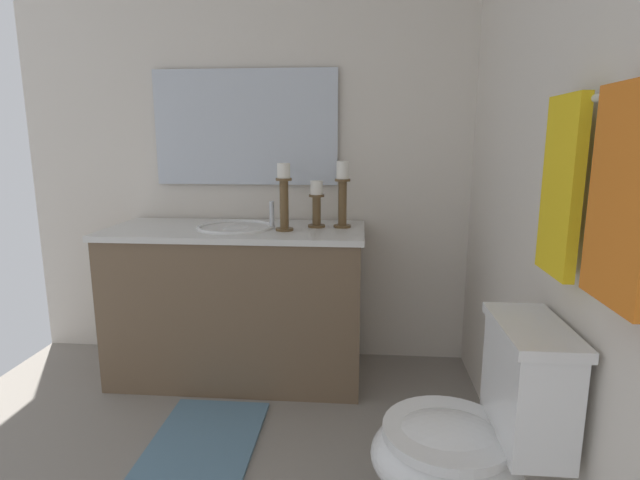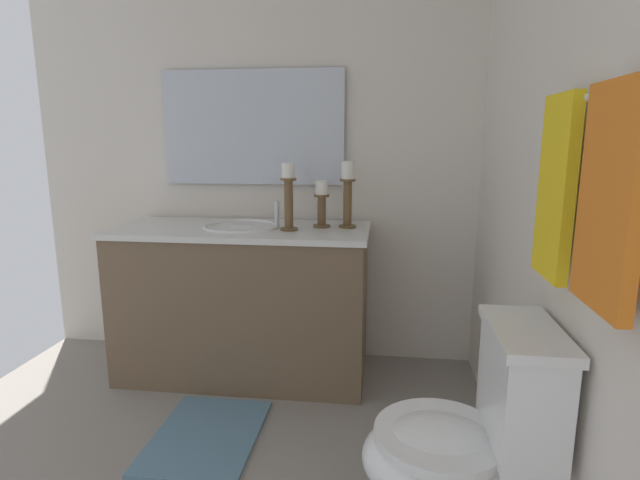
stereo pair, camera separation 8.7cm
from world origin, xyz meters
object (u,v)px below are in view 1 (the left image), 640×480
(sink_basin, at_px, (236,235))
(bath_mat, at_px, (206,439))
(vanity_cabinet, at_px, (238,303))
(candle_holder_mid, at_px, (284,195))
(candle_holder_tall, at_px, (343,192))
(mirror, at_px, (245,128))
(towel_center, at_px, (623,196))
(towel_near_vanity, at_px, (561,187))
(candle_holder_short, at_px, (317,203))
(towel_bar, at_px, (606,96))
(toilet, at_px, (470,444))

(sink_basin, xyz_separation_m, bath_mat, (0.62, -0.00, -0.77))
(vanity_cabinet, xyz_separation_m, candle_holder_mid, (0.05, 0.26, 0.58))
(candle_holder_tall, bearing_deg, candle_holder_mid, -67.88)
(vanity_cabinet, height_order, candle_holder_mid, candle_holder_mid)
(mirror, xyz_separation_m, towel_center, (1.69, 1.19, -0.18))
(towel_near_vanity, bearing_deg, candle_holder_short, -145.98)
(towel_near_vanity, bearing_deg, towel_center, 0.00)
(candle_holder_mid, xyz_separation_m, bath_mat, (0.57, -0.26, -0.98))
(candle_holder_mid, bearing_deg, sink_basin, -101.65)
(vanity_cabinet, relative_size, mirror, 1.31)
(bath_mat, bearing_deg, towel_near_vanity, 68.74)
(sink_basin, distance_m, candle_holder_mid, 0.34)
(sink_basin, distance_m, mirror, 0.62)
(bath_mat, bearing_deg, vanity_cabinet, -180.00)
(candle_holder_mid, xyz_separation_m, towel_near_vanity, (1.03, 0.92, 0.14))
(candle_holder_mid, xyz_separation_m, towel_bar, (1.19, 0.94, 0.37))
(candle_holder_mid, height_order, towel_center, towel_center)
(mirror, relative_size, towel_near_vanity, 2.10)
(candle_holder_short, height_order, candle_holder_mid, candle_holder_mid)
(sink_basin, bearing_deg, candle_holder_short, 97.95)
(towel_bar, xyz_separation_m, towel_center, (0.16, -0.02, -0.21))
(vanity_cabinet, bearing_deg, candle_holder_short, 97.93)
(toilet, bearing_deg, towel_center, 34.62)
(toilet, height_order, towel_center, towel_center)
(towel_center, bearing_deg, sink_basin, -139.95)
(sink_basin, distance_m, towel_bar, 1.83)
(towel_near_vanity, height_order, bath_mat, towel_near_vanity)
(mirror, height_order, toilet, mirror)
(toilet, relative_size, bath_mat, 1.25)
(vanity_cabinet, relative_size, towel_center, 2.87)
(mirror, height_order, towel_bar, mirror)
(candle_holder_short, distance_m, toilet, 1.42)
(mirror, distance_m, candle_holder_short, 0.61)
(candle_holder_tall, distance_m, towel_near_vanity, 1.32)
(sink_basin, height_order, towel_near_vanity, towel_near_vanity)
(vanity_cabinet, distance_m, towel_center, 1.99)
(sink_basin, xyz_separation_m, towel_near_vanity, (1.09, 1.19, 0.36))
(sink_basin, xyz_separation_m, candle_holder_mid, (0.05, 0.26, 0.22))
(vanity_cabinet, xyz_separation_m, mirror, (-0.28, 0.00, 0.92))
(candle_holder_short, xyz_separation_m, towel_bar, (1.31, 0.79, 0.42))
(candle_holder_short, relative_size, towel_bar, 0.37)
(candle_holder_tall, xyz_separation_m, toilet, (1.18, 0.43, -0.63))
(mirror, bearing_deg, towel_bar, 38.24)
(vanity_cabinet, relative_size, candle_holder_short, 5.55)
(vanity_cabinet, height_order, toilet, vanity_cabinet)
(towel_bar, bearing_deg, vanity_cabinet, -136.02)
(towel_bar, bearing_deg, bath_mat, -117.37)
(bath_mat, bearing_deg, sink_basin, 179.91)
(mirror, bearing_deg, candle_holder_mid, 38.20)
(candle_holder_short, distance_m, candle_holder_mid, 0.20)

